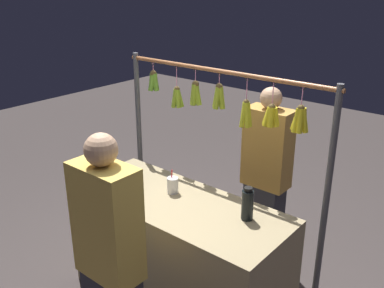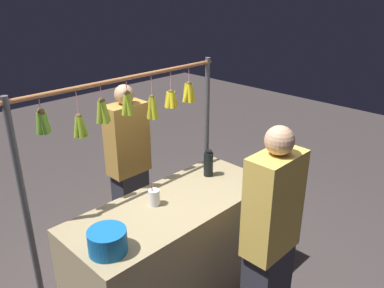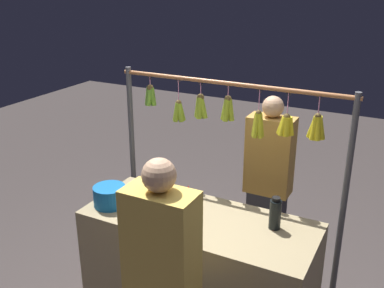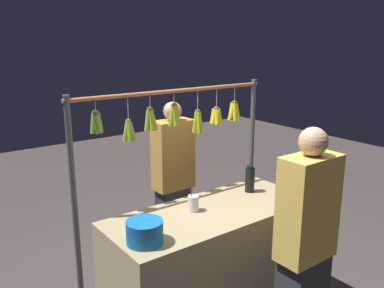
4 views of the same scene
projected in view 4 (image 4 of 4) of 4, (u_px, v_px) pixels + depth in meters
The scene contains 7 objects.
market_counter at pixel (211, 262), 3.19m from camera, with size 1.64×0.68×0.87m, color tan.
display_rack at pixel (177, 145), 3.36m from camera, with size 1.82×0.12×1.76m.
water_bottle at pixel (250, 179), 3.44m from camera, with size 0.08×0.08×0.23m.
blue_bucket at pixel (145, 232), 2.58m from camera, with size 0.24×0.24×0.15m, color #1463AF.
drink_cup at pixel (193, 203), 3.06m from camera, with size 0.08×0.08×0.18m.
vendor_person at pixel (173, 185), 3.88m from camera, with size 0.37×0.20×1.57m.
customer_person at pixel (305, 253), 2.61m from camera, with size 0.38×0.21×1.62m.
Camera 4 is at (1.83, 2.20, 2.12)m, focal length 38.28 mm.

